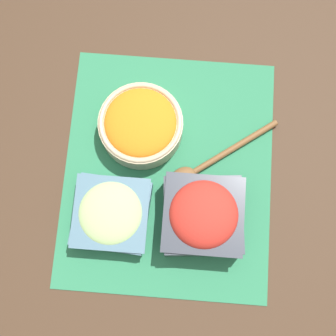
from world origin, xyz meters
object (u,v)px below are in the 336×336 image
at_px(cucumber_bowl, 111,214).
at_px(wooden_spoon, 202,167).
at_px(tomato_bowl, 203,216).
at_px(carrot_bowl, 141,125).

distance_m(cucumber_bowl, wooden_spoon, 0.20).
bearing_deg(tomato_bowl, carrot_bowl, -142.23).
height_order(tomato_bowl, carrot_bowl, tomato_bowl).
bearing_deg(tomato_bowl, wooden_spoon, -176.63).
relative_size(tomato_bowl, cucumber_bowl, 1.06).
relative_size(cucumber_bowl, wooden_spoon, 0.67).
bearing_deg(wooden_spoon, cucumber_bowl, -56.87).
bearing_deg(wooden_spoon, tomato_bowl, 3.37).
height_order(tomato_bowl, cucumber_bowl, tomato_bowl).
xyz_separation_m(tomato_bowl, wooden_spoon, (-0.10, -0.01, -0.04)).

